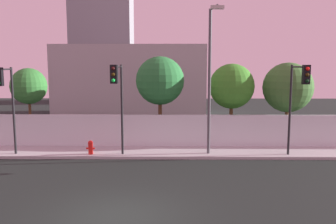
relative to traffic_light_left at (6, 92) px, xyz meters
name	(u,v)px	position (x,y,z in m)	size (l,w,h in m)	color
ground_plane	(117,218)	(6.54, -6.97, -3.45)	(80.00, 80.00, 0.00)	black
sidewalk	(140,152)	(6.54, 1.23, -3.37)	(36.00, 2.40, 0.15)	#AEAEAE
perimeter_wall	(142,130)	(6.54, 2.52, -2.40)	(36.00, 0.18, 1.80)	silver
traffic_light_left	(6,92)	(0.00, 0.00, 0.00)	(0.37, 1.31, 4.52)	black
traffic_light_center	(298,90)	(14.43, -0.29, 0.11)	(0.38, 1.86, 4.64)	black
traffic_light_right	(118,90)	(5.60, -0.06, 0.09)	(0.43, 1.44, 4.64)	black
street_lamp_curbside	(210,71)	(10.24, 0.59, 1.01)	(0.62, 1.68, 7.43)	#4C4C51
fire_hydrant	(91,147)	(4.04, 0.51, -2.91)	(0.44, 0.26, 0.73)	red
roadside_tree_leftmost	(29,86)	(-0.38, 3.84, 0.04)	(2.18, 2.18, 4.59)	brown
roadside_tree_midleft	(160,81)	(7.56, 3.84, 0.37)	(2.91, 2.91, 5.29)	brown
roadside_tree_midright	(232,86)	(11.88, 3.84, 0.04)	(2.71, 2.71, 4.86)	brown
roadside_tree_rightmost	(288,88)	(15.24, 3.84, -0.02)	(2.98, 2.98, 4.93)	brown
low_building_distant	(131,80)	(4.39, 16.52, -0.17)	(13.84, 6.00, 6.56)	#ADADAD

